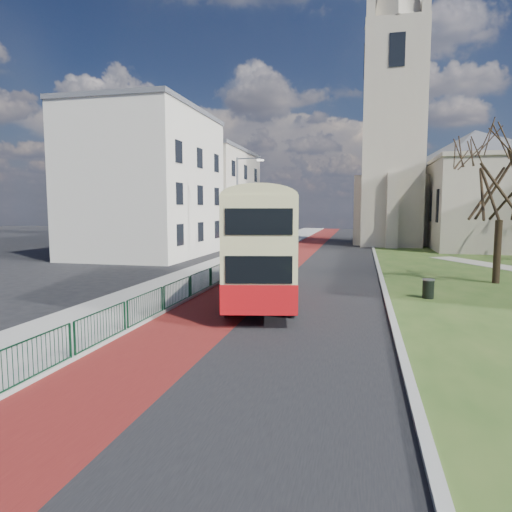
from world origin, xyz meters
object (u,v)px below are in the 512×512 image
(streetlamp, at_px, (239,204))
(litter_bin, at_px, (428,289))
(winter_tree_near, at_px, (502,169))
(bus, at_px, (261,239))

(streetlamp, bearing_deg, litter_bin, -43.13)
(streetlamp, bearing_deg, winter_tree_near, -19.96)
(bus, relative_size, winter_tree_near, 1.31)
(streetlamp, relative_size, winter_tree_near, 0.87)
(bus, bearing_deg, winter_tree_near, 18.42)
(streetlamp, height_order, winter_tree_near, winter_tree_near)
(litter_bin, bearing_deg, winter_tree_near, 51.59)
(bus, height_order, winter_tree_near, winter_tree_near)
(streetlamp, xyz_separation_m, bus, (4.60, -13.09, -1.79))
(bus, distance_m, litter_bin, 8.22)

